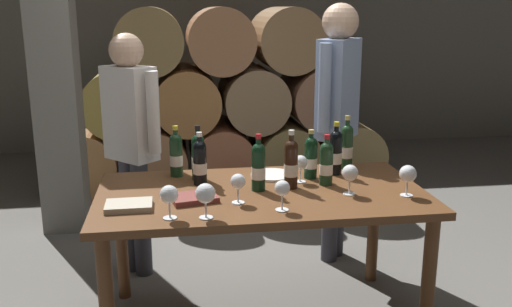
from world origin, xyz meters
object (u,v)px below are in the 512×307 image
(wine_glass_0, at_px, (282,189))
(wine_glass_2, at_px, (169,195))
(wine_glass_1, at_px, (350,174))
(wine_glass_5, at_px, (300,163))
(leather_ledger, at_px, (129,206))
(wine_bottle_7, at_px, (176,154))
(wine_bottle_8, at_px, (311,157))
(wine_glass_6, at_px, (408,174))
(taster_seated_left, at_px, (131,135))
(sommelier_presenting, at_px, (337,109))
(wine_bottle_2, at_px, (291,163))
(wine_bottle_6, at_px, (347,146))
(wine_bottle_1, at_px, (326,163))
(tasting_notebook, at_px, (194,198))
(wine_bottle_0, at_px, (198,156))
(wine_glass_3, at_px, (238,182))
(wine_glass_4, at_px, (205,194))
(wine_bottle_5, at_px, (200,162))
(dining_table, at_px, (262,207))
(serving_plate, at_px, (272,175))
(wine_bottle_4, at_px, (258,166))
(wine_bottle_3, at_px, (336,152))

(wine_glass_0, relative_size, wine_glass_2, 0.94)
(wine_glass_1, relative_size, wine_glass_5, 1.04)
(leather_ledger, bearing_deg, wine_glass_2, -40.73)
(wine_bottle_7, relative_size, wine_bottle_8, 1.05)
(wine_glass_6, xyz_separation_m, taster_seated_left, (-1.42, 0.90, 0.05))
(wine_bottle_8, height_order, sommelier_presenting, sommelier_presenting)
(wine_glass_5, bearing_deg, wine_glass_2, -147.49)
(sommelier_presenting, bearing_deg, wine_glass_2, -135.23)
(wine_bottle_2, distance_m, wine_glass_5, 0.12)
(wine_bottle_6, xyz_separation_m, wine_bottle_8, (-0.25, -0.15, -0.02))
(wine_bottle_8, bearing_deg, wine_bottle_7, 168.88)
(wine_bottle_1, relative_size, tasting_notebook, 1.26)
(wine_glass_0, bearing_deg, wine_glass_5, 66.60)
(wine_bottle_0, relative_size, tasting_notebook, 1.39)
(wine_bottle_2, xyz_separation_m, wine_bottle_8, (0.15, 0.16, -0.01))
(wine_bottle_8, height_order, wine_glass_3, wine_bottle_8)
(wine_bottle_0, xyz_separation_m, wine_glass_4, (0.00, -0.60, -0.02))
(wine_bottle_5, height_order, wine_glass_3, wine_bottle_5)
(dining_table, relative_size, sommelier_presenting, 0.99)
(wine_bottle_2, bearing_deg, serving_plate, 105.72)
(wine_glass_5, bearing_deg, wine_glass_4, -139.20)
(dining_table, xyz_separation_m, leather_ledger, (-0.67, -0.17, 0.11))
(wine_bottle_4, height_order, wine_bottle_6, wine_bottle_6)
(wine_bottle_1, height_order, wine_bottle_5, wine_bottle_5)
(wine_bottle_1, height_order, wine_glass_1, wine_bottle_1)
(wine_bottle_8, xyz_separation_m, wine_glass_3, (-0.45, -0.36, -0.01))
(wine_bottle_1, relative_size, wine_glass_2, 1.76)
(wine_glass_4, bearing_deg, wine_bottle_5, 89.92)
(wine_glass_1, height_order, tasting_notebook, wine_glass_1)
(wine_bottle_5, height_order, sommelier_presenting, sommelier_presenting)
(wine_bottle_5, bearing_deg, dining_table, -27.21)
(wine_glass_1, bearing_deg, taster_seated_left, 143.64)
(wine_bottle_7, bearing_deg, wine_bottle_0, -33.94)
(wine_bottle_0, distance_m, wine_glass_3, 0.46)
(serving_plate, bearing_deg, tasting_notebook, -141.99)
(taster_seated_left, bearing_deg, wine_bottle_2, -38.52)
(wine_bottle_0, relative_size, taster_seated_left, 0.20)
(wine_bottle_2, bearing_deg, wine_glass_0, -108.47)
(wine_bottle_8, relative_size, leather_ledger, 1.26)
(dining_table, xyz_separation_m, wine_bottle_5, (-0.31, 0.16, 0.22))
(wine_glass_2, bearing_deg, sommelier_presenting, 44.77)
(wine_bottle_8, relative_size, taster_seated_left, 0.18)
(wine_bottle_5, relative_size, wine_glass_5, 1.90)
(wine_glass_0, xyz_separation_m, wine_glass_3, (-0.19, 0.13, 0.00))
(tasting_notebook, bearing_deg, wine_bottle_3, 10.81)
(wine_bottle_3, distance_m, leather_ledger, 1.21)
(wine_glass_5, height_order, serving_plate, wine_glass_5)
(wine_glass_0, distance_m, sommelier_presenting, 1.21)
(wine_bottle_2, bearing_deg, wine_bottle_8, 47.76)
(wine_glass_3, relative_size, tasting_notebook, 0.68)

